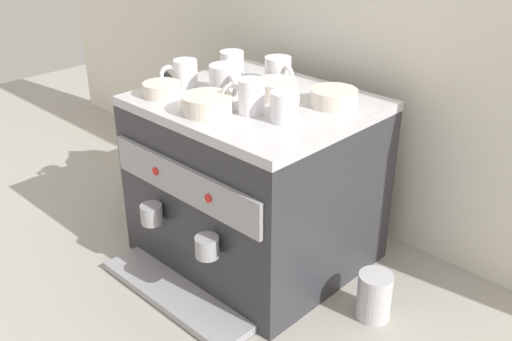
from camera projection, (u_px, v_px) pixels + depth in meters
name	position (u px, v px, depth m)	size (l,w,h in m)	color
ground_plane	(256.00, 251.00, 1.65)	(4.00, 4.00, 0.00)	#9E998E
tiled_backsplash_wall	(343.00, 25.00, 1.61)	(2.80, 0.03, 1.16)	silver
espresso_machine	(255.00, 181.00, 1.54)	(0.55, 0.58, 0.45)	#2D2D33
ceramic_cup_0	(226.00, 80.00, 1.46)	(0.12, 0.08, 0.07)	white
ceramic_cup_1	(285.00, 106.00, 1.30)	(0.06, 0.10, 0.07)	white
ceramic_cup_2	(279.00, 71.00, 1.53)	(0.11, 0.07, 0.07)	white
ceramic_cup_3	(232.00, 62.00, 1.62)	(0.08, 0.09, 0.06)	white
ceramic_cup_4	(249.00, 96.00, 1.34)	(0.10, 0.07, 0.08)	white
ceramic_cup_5	(184.00, 73.00, 1.51)	(0.07, 0.09, 0.07)	white
ceramic_bowl_0	(276.00, 89.00, 1.45)	(0.11, 0.11, 0.04)	beige
ceramic_bowl_1	(162.00, 90.00, 1.45)	(0.09, 0.09, 0.03)	beige
ceramic_bowl_2	(207.00, 104.00, 1.35)	(0.12, 0.12, 0.04)	beige
ceramic_bowl_3	(334.00, 98.00, 1.39)	(0.11, 0.11, 0.04)	beige
coffee_grinder	(171.00, 138.00, 1.85)	(0.17, 0.17, 0.43)	black
milk_pitcher	(374.00, 296.00, 1.38)	(0.08, 0.08, 0.12)	#B7B7BC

